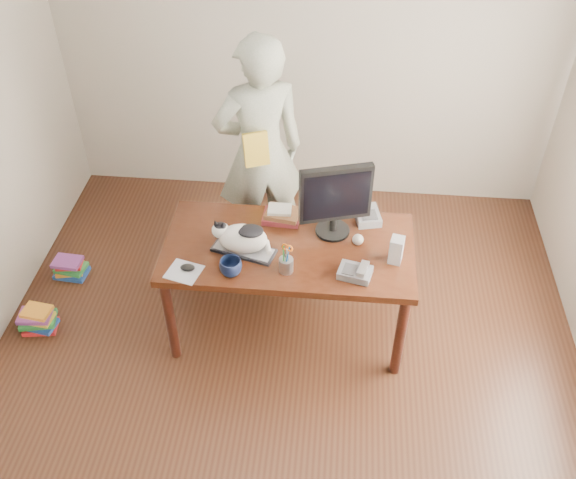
# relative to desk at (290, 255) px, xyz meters

# --- Properties ---
(room) EXTENTS (4.50, 4.50, 4.50)m
(room) POSITION_rel_desk_xyz_m (0.00, -0.68, 0.75)
(room) COLOR black
(room) RESTS_ON ground
(desk) EXTENTS (1.60, 0.80, 0.75)m
(desk) POSITION_rel_desk_xyz_m (0.00, 0.00, 0.00)
(desk) COLOR black
(desk) RESTS_ON ground
(keyboard) EXTENTS (0.43, 0.25, 0.02)m
(keyboard) POSITION_rel_desk_xyz_m (-0.28, -0.15, 0.16)
(keyboard) COLOR black
(keyboard) RESTS_ON desk
(cat) EXTENTS (0.40, 0.26, 0.22)m
(cat) POSITION_rel_desk_xyz_m (-0.29, -0.15, 0.27)
(cat) COLOR silver
(cat) RESTS_ON keyboard
(monitor) EXTENTS (0.46, 0.28, 0.52)m
(monitor) POSITION_rel_desk_xyz_m (0.28, 0.07, 0.44)
(monitor) COLOR black
(monitor) RESTS_ON desk
(pen_cup) EXTENTS (0.11, 0.11, 0.22)m
(pen_cup) POSITION_rel_desk_xyz_m (0.01, -0.31, 0.21)
(pen_cup) COLOR gray
(pen_cup) RESTS_ON desk
(mousepad) EXTENTS (0.24, 0.23, 0.00)m
(mousepad) POSITION_rel_desk_xyz_m (-0.62, -0.37, 0.15)
(mousepad) COLOR silver
(mousepad) RESTS_ON desk
(mouse) EXTENTS (0.10, 0.08, 0.04)m
(mouse) POSITION_rel_desk_xyz_m (-0.60, -0.35, 0.17)
(mouse) COLOR black
(mouse) RESTS_ON mousepad
(coffee_mug) EXTENTS (0.19, 0.19, 0.11)m
(coffee_mug) POSITION_rel_desk_xyz_m (-0.33, -0.36, 0.20)
(coffee_mug) COLOR black
(coffee_mug) RESTS_ON desk
(phone) EXTENTS (0.22, 0.18, 0.09)m
(phone) POSITION_rel_desk_xyz_m (0.43, -0.31, 0.18)
(phone) COLOR #5A5A5E
(phone) RESTS_ON desk
(speaker) EXTENTS (0.10, 0.10, 0.18)m
(speaker) POSITION_rel_desk_xyz_m (0.67, -0.15, 0.24)
(speaker) COLOR #AEAEB1
(speaker) RESTS_ON desk
(baseball) EXTENTS (0.07, 0.07, 0.07)m
(baseball) POSITION_rel_desk_xyz_m (0.44, -0.02, 0.18)
(baseball) COLOR beige
(baseball) RESTS_ON desk
(book_stack) EXTENTS (0.26, 0.20, 0.09)m
(book_stack) POSITION_rel_desk_xyz_m (-0.07, 0.19, 0.19)
(book_stack) COLOR #4E141A
(book_stack) RESTS_ON desk
(calculator) EXTENTS (0.20, 0.24, 0.06)m
(calculator) POSITION_rel_desk_xyz_m (0.50, 0.24, 0.18)
(calculator) COLOR #5A5A5E
(calculator) RESTS_ON desk
(person) EXTENTS (0.77, 0.65, 1.81)m
(person) POSITION_rel_desk_xyz_m (-0.28, 0.73, 0.30)
(person) COLOR beige
(person) RESTS_ON ground
(held_book) EXTENTS (0.20, 0.16, 0.24)m
(held_book) POSITION_rel_desk_xyz_m (-0.28, 0.56, 0.45)
(held_book) COLOR yellow
(held_book) RESTS_ON person
(book_pile_a) EXTENTS (0.27, 0.22, 0.18)m
(book_pile_a) POSITION_rel_desk_xyz_m (-1.75, -0.28, -0.51)
(book_pile_a) COLOR red
(book_pile_a) RESTS_ON ground
(book_pile_b) EXTENTS (0.26, 0.20, 0.15)m
(book_pile_b) POSITION_rel_desk_xyz_m (-1.72, 0.27, -0.53)
(book_pile_b) COLOR #194199
(book_pile_b) RESTS_ON ground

